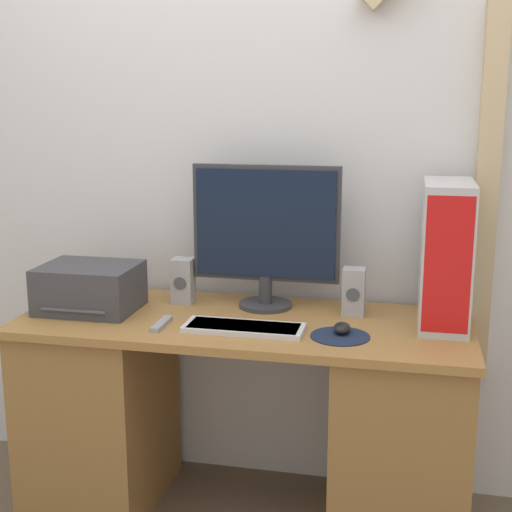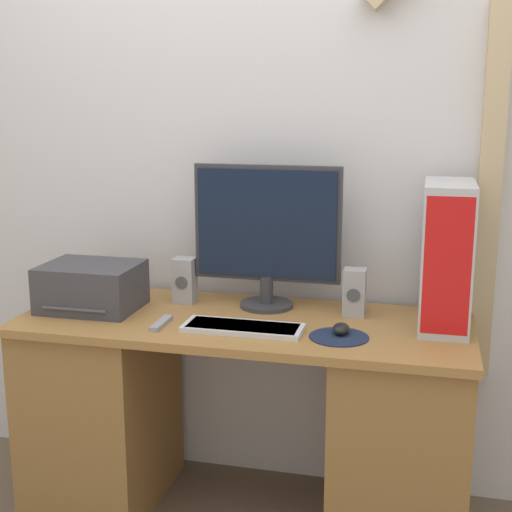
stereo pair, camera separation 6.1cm
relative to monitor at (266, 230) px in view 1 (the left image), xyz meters
The scene contains 11 objects.
wall_back 0.34m from the monitor, 100.18° to the left, with size 6.40×0.13×2.70m.
desk 0.69m from the monitor, 105.36° to the right, with size 1.60×0.63×0.78m.
monitor is the anchor object (origin of this frame).
keyboard 0.41m from the monitor, 93.03° to the right, with size 0.41×0.15×0.02m.
mousepad 0.52m from the monitor, 42.95° to the right, with size 0.20×0.20×0.00m.
mouse 0.49m from the monitor, 39.87° to the right, with size 0.06×0.08×0.04m.
computer_tower 0.65m from the monitor, ahead, with size 0.16×0.35×0.50m.
printer 0.69m from the monitor, 164.02° to the right, with size 0.35×0.28×0.17m.
speaker_left 0.38m from the monitor, behind, with size 0.08×0.08×0.17m.
speaker_right 0.39m from the monitor, ahead, with size 0.08×0.08×0.17m.
remote_control 0.52m from the monitor, 134.63° to the right, with size 0.03×0.15×0.02m.
Camera 1 is at (0.56, -2.05, 1.55)m, focal length 50.00 mm.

